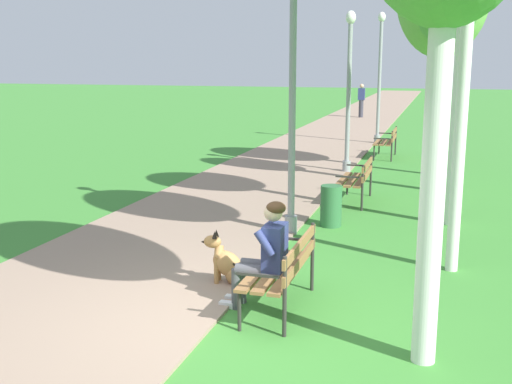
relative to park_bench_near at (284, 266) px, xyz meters
name	(u,v)px	position (x,y,z in m)	size (l,w,h in m)	color
ground_plane	(228,330)	(-0.42, -0.70, -0.51)	(120.00, 120.00, 0.00)	#3D8433
paved_path	(357,120)	(-2.34, 23.30, -0.49)	(3.50, 60.00, 0.04)	gray
park_bench_near	(284,266)	(0.00, 0.00, 0.00)	(0.55, 1.50, 0.85)	olive
park_bench_mid	(358,177)	(0.04, 5.74, 0.00)	(0.55, 1.50, 0.85)	olive
park_bench_far	(388,140)	(0.08, 11.86, 0.00)	(0.55, 1.50, 0.85)	olive
person_seated_on_near_bench	(265,251)	(-0.21, -0.03, 0.17)	(0.74, 0.49, 1.25)	#4C4C51
dog_shepherd	(231,266)	(-0.81, 0.55, -0.25)	(0.83, 0.31, 0.71)	#B27F47
lamp_post_near	(293,81)	(-0.67, 3.11, 1.93)	(0.24, 0.24, 4.74)	gray
lamp_post_mid	(349,91)	(-0.67, 9.05, 1.52)	(0.24, 0.24, 3.92)	gray
lamp_post_far	(380,77)	(-0.52, 14.87, 1.71)	(0.24, 0.24, 4.29)	gray
litter_bin	(331,206)	(-0.13, 3.78, -0.16)	(0.36, 0.36, 0.70)	#2D6638
pedestrian_distant	(361,101)	(-2.32, 24.47, 0.33)	(0.32, 0.22, 1.65)	#383842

